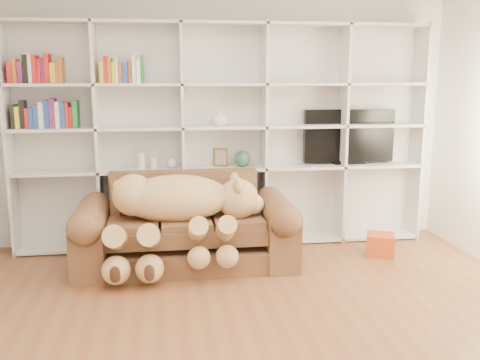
{
  "coord_description": "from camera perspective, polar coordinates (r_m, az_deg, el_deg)",
  "views": [
    {
      "loc": [
        -0.63,
        -3.38,
        1.84
      ],
      "look_at": [
        0.08,
        1.63,
        0.85
      ],
      "focal_mm": 40.0,
      "sensor_mm": 36.0,
      "label": 1
    }
  ],
  "objects": [
    {
      "name": "shelf_vase",
      "position": [
        5.73,
        -2.16,
        6.66
      ],
      "size": [
        0.19,
        0.19,
        0.17
      ],
      "primitive_type": "imported",
      "rotation": [
        0.0,
        0.0,
        -0.24
      ],
      "color": "silver",
      "rests_on": "bookshelf"
    },
    {
      "name": "teddy_bear",
      "position": [
        5.05,
        -6.68,
        -3.1
      ],
      "size": [
        1.53,
        0.85,
        0.88
      ],
      "rotation": [
        0.0,
        0.0,
        -0.12
      ],
      "color": "tan",
      "rests_on": "sofa"
    },
    {
      "name": "gift_box",
      "position": [
        5.79,
        14.73,
        -6.68
      ],
      "size": [
        0.36,
        0.34,
        0.22
      ],
      "primitive_type": "cube",
      "rotation": [
        0.0,
        0.0,
        -0.37
      ],
      "color": "#BD4619",
      "rests_on": "floor"
    },
    {
      "name": "green_vase",
      "position": [
        5.82,
        0.29,
        2.3
      ],
      "size": [
        0.18,
        0.18,
        0.18
      ],
      "primitive_type": "sphere",
      "color": "#2B5438",
      "rests_on": "bookshelf"
    },
    {
      "name": "figurine_short",
      "position": [
        5.76,
        -9.15,
        1.84
      ],
      "size": [
        0.09,
        0.09,
        0.13
      ],
      "primitive_type": "cylinder",
      "rotation": [
        0.0,
        0.0,
        -0.27
      ],
      "color": "beige",
      "rests_on": "bookshelf"
    },
    {
      "name": "snow_globe",
      "position": [
        5.76,
        -7.21,
        1.79
      ],
      "size": [
        0.1,
        0.1,
        0.1
      ],
      "primitive_type": "sphere",
      "color": "white",
      "rests_on": "bookshelf"
    },
    {
      "name": "throw_pillow",
      "position": [
        5.37,
        -10.87,
        -2.25
      ],
      "size": [
        0.36,
        0.21,
        0.36
      ],
      "primitive_type": "cube",
      "rotation": [
        -0.24,
        0.0,
        0.06
      ],
      "color": "maroon",
      "rests_on": "sofa"
    },
    {
      "name": "wall_back",
      "position": [
        5.94,
        -1.96,
        6.33
      ],
      "size": [
        5.0,
        0.02,
        2.7
      ],
      "primitive_type": "cube",
      "color": "white",
      "rests_on": "floor"
    },
    {
      "name": "figurine_tall",
      "position": [
        5.76,
        -10.53,
        2.04
      ],
      "size": [
        0.11,
        0.11,
        0.18
      ],
      "primitive_type": "cylinder",
      "rotation": [
        0.0,
        0.0,
        -0.23
      ],
      "color": "beige",
      "rests_on": "bookshelf"
    },
    {
      "name": "sofa",
      "position": [
        5.3,
        -5.77,
        -5.5
      ],
      "size": [
        2.11,
        0.91,
        0.89
      ],
      "color": "brown",
      "rests_on": "floor"
    },
    {
      "name": "floor",
      "position": [
        3.9,
        2.29,
        -17.08
      ],
      "size": [
        5.0,
        5.0,
        0.0
      ],
      "primitive_type": "plane",
      "color": "brown",
      "rests_on": "ground"
    },
    {
      "name": "bookshelf",
      "position": [
        5.78,
        -4.18,
        5.74
      ],
      "size": [
        4.43,
        0.35,
        2.4
      ],
      "color": "silver",
      "rests_on": "floor"
    },
    {
      "name": "picture_frame",
      "position": [
        5.78,
        -2.1,
        2.45
      ],
      "size": [
        0.16,
        0.08,
        0.2
      ],
      "primitive_type": "cube",
      "rotation": [
        0.0,
        0.0,
        -0.34
      ],
      "color": "brown",
      "rests_on": "bookshelf"
    },
    {
      "name": "tv",
      "position": [
        6.13,
        11.52,
        4.53
      ],
      "size": [
        1.03,
        0.18,
        0.61
      ],
      "color": "black",
      "rests_on": "bookshelf"
    }
  ]
}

